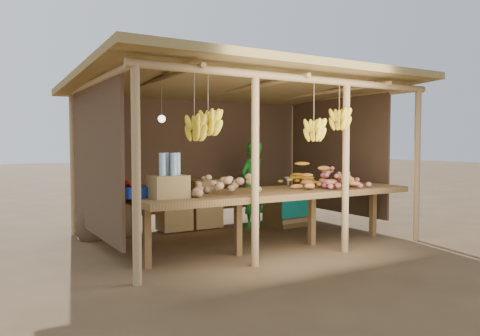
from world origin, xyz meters
TOP-DOWN VIEW (x-y plane):
  - ground at (0.00, 0.00)m, footprint 60.00×60.00m
  - stall_structure at (-0.08, -0.09)m, footprint 4.70×3.50m
  - counter at (0.00, -0.95)m, footprint 3.90×1.05m
  - potato_heap at (-0.85, -1.10)m, footprint 1.02×0.76m
  - sweet_potato_heap at (0.76, -1.04)m, footprint 0.94×0.59m
  - onion_heap at (0.96, -1.12)m, footprint 0.92×0.67m
  - banana_pile at (0.64, -0.51)m, footprint 0.66×0.50m
  - tomato_basin at (-1.90, -0.79)m, footprint 0.36×0.36m
  - bottle_box at (-1.57, -1.03)m, footprint 0.41×0.33m
  - vendor at (0.57, 0.55)m, footprint 0.62×0.51m
  - tarp_crate at (1.24, 0.48)m, footprint 0.77×0.68m
  - carton_stack at (-0.28, 0.98)m, footprint 1.05×0.41m
  - burlap_sacks at (-1.75, 0.97)m, footprint 0.89×0.47m

SIDE VIEW (x-z plane):
  - ground at x=0.00m, z-range 0.00..0.00m
  - burlap_sacks at x=-1.75m, z-range -0.04..0.59m
  - carton_stack at x=-0.28m, z-range -0.05..0.75m
  - tarp_crate at x=1.24m, z-range -0.08..0.78m
  - vendor at x=0.57m, z-range 0.00..1.46m
  - counter at x=0.00m, z-range 0.34..1.14m
  - tomato_basin at x=-1.90m, z-range 0.78..0.97m
  - banana_pile at x=0.64m, z-range 0.80..1.15m
  - sweet_potato_heap at x=0.76m, z-range 0.80..1.16m
  - onion_heap at x=0.96m, z-range 0.80..1.16m
  - potato_heap at x=-0.85m, z-range 0.80..1.16m
  - bottle_box at x=-1.57m, z-range 0.74..1.25m
  - stall_structure at x=-0.08m, z-range 0.69..3.13m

